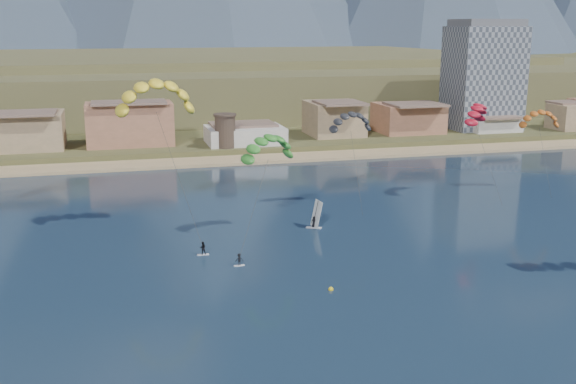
{
  "coord_description": "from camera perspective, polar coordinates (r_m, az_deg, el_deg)",
  "views": [
    {
      "loc": [
        -22.64,
        -54.68,
        31.81
      ],
      "look_at": [
        0.0,
        32.0,
        10.0
      ],
      "focal_mm": 42.41,
      "sensor_mm": 36.0,
      "label": 1
    }
  ],
  "objects": [
    {
      "name": "kitesurfer_yellow",
      "position": [
        108.0,
        -11.05,
        8.25
      ],
      "size": [
        13.58,
        18.75,
        27.0
      ],
      "color": "silver",
      "rests_on": "ground"
    },
    {
      "name": "ground",
      "position": [
        67.19,
        7.15,
        -14.69
      ],
      "size": [
        2400.0,
        2400.0,
        0.0
      ],
      "primitive_type": "plane",
      "color": "black",
      "rests_on": "ground"
    },
    {
      "name": "distant_kite_red",
      "position": [
        132.17,
        15.49,
        6.62
      ],
      "size": [
        8.24,
        8.71,
        19.52
      ],
      "color": "#262626",
      "rests_on": "ground"
    },
    {
      "name": "watchtower",
      "position": [
        172.81,
        -5.29,
        5.16
      ],
      "size": [
        5.82,
        5.82,
        8.6
      ],
      "color": "#47382D",
      "rests_on": "ground"
    },
    {
      "name": "distant_kite_dark",
      "position": [
        121.65,
        5.31,
        6.16
      ],
      "size": [
        8.48,
        5.96,
        18.77
      ],
      "color": "#262626",
      "rests_on": "ground"
    },
    {
      "name": "distant_kite_orange",
      "position": [
        142.89,
        20.39,
        6.01
      ],
      "size": [
        8.67,
        6.37,
        17.68
      ],
      "color": "#262626",
      "rests_on": "ground"
    },
    {
      "name": "beach",
      "position": [
        165.31,
        -6.5,
        2.59
      ],
      "size": [
        2200.0,
        12.0,
        0.9
      ],
      "color": "tan",
      "rests_on": "ground"
    },
    {
      "name": "apartment_tower",
      "position": [
        212.5,
        16.06,
        9.39
      ],
      "size": [
        20.0,
        16.0,
        32.0
      ],
      "color": "gray",
      "rests_on": "ground"
    },
    {
      "name": "buoy",
      "position": [
        85.36,
        3.62,
        -8.15
      ],
      "size": [
        0.64,
        0.64,
        0.64
      ],
      "color": "yellow",
      "rests_on": "ground"
    },
    {
      "name": "windsurfer",
      "position": [
        110.35,
        2.28,
        -2.31
      ],
      "size": [
        2.79,
        2.88,
        4.51
      ],
      "color": "silver",
      "rests_on": "ground"
    },
    {
      "name": "town",
      "position": [
        179.12,
        -20.15,
        5.21
      ],
      "size": [
        400.0,
        24.0,
        12.0
      ],
      "color": "beige",
      "rests_on": "ground"
    },
    {
      "name": "land",
      "position": [
        615.92,
        -12.72,
        10.4
      ],
      "size": [
        2200.0,
        900.0,
        4.0
      ],
      "color": "brown",
      "rests_on": "ground"
    },
    {
      "name": "foothills",
      "position": [
        291.55,
        -5.78,
        9.14
      ],
      "size": [
        940.0,
        210.0,
        18.0
      ],
      "color": "brown",
      "rests_on": "ground"
    },
    {
      "name": "kitesurfer_green",
      "position": [
        104.43,
        -1.71,
        4.01
      ],
      "size": [
        13.19,
        17.78,
        19.71
      ],
      "color": "silver",
      "rests_on": "ground"
    }
  ]
}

